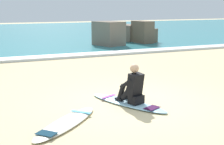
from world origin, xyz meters
name	(u,v)px	position (x,y,z in m)	size (l,w,h in m)	color
ground_plane	(136,103)	(0.00, 0.00, 0.00)	(80.00, 80.00, 0.00)	beige
sea	(18,33)	(0.00, 21.34, 0.05)	(80.00, 28.00, 0.10)	teal
breaking_foam	(58,57)	(0.00, 7.64, 0.06)	(80.00, 0.90, 0.11)	white
surfboard_main	(128,103)	(-0.22, 0.00, 0.04)	(1.39, 2.31, 0.08)	#9ED1E5
surfer_seated	(133,88)	(-0.15, -0.13, 0.44)	(0.54, 0.77, 0.95)	black
surfboard_spare_near	(66,123)	(-1.96, -0.72, 0.04)	(1.95, 1.87, 0.08)	#EFE5C6
rock_outcrop_distant	(126,34)	(5.22, 11.17, 0.63)	(4.26, 3.93, 1.46)	#756656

